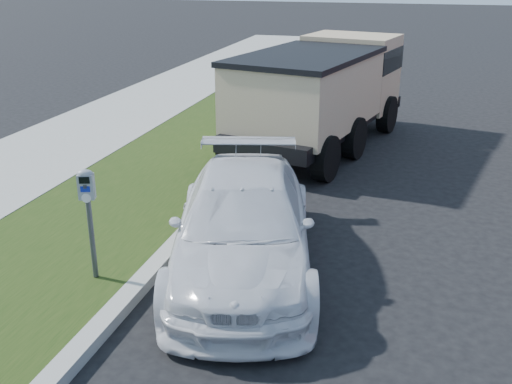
# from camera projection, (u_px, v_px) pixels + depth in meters

# --- Properties ---
(ground) EXTENTS (120.00, 120.00, 0.00)m
(ground) POSITION_uv_depth(u_px,v_px,m) (344.00, 307.00, 7.34)
(ground) COLOR black
(ground) RESTS_ON ground
(streetside) EXTENTS (6.12, 50.00, 0.15)m
(streetside) POSITION_uv_depth(u_px,v_px,m) (43.00, 199.00, 10.50)
(streetside) COLOR gray
(streetside) RESTS_ON ground
(parking_meter) EXTENTS (0.23, 0.19, 1.47)m
(parking_meter) POSITION_uv_depth(u_px,v_px,m) (88.00, 201.00, 7.40)
(parking_meter) COLOR #3F4247
(parking_meter) RESTS_ON ground
(white_wagon) EXTENTS (2.88, 4.82, 1.31)m
(white_wagon) POSITION_uv_depth(u_px,v_px,m) (245.00, 223.00, 8.08)
(white_wagon) COLOR silver
(white_wagon) RESTS_ON ground
(dump_truck) EXTENTS (3.41, 6.18, 2.29)m
(dump_truck) POSITION_uv_depth(u_px,v_px,m) (324.00, 88.00, 13.54)
(dump_truck) COLOR black
(dump_truck) RESTS_ON ground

